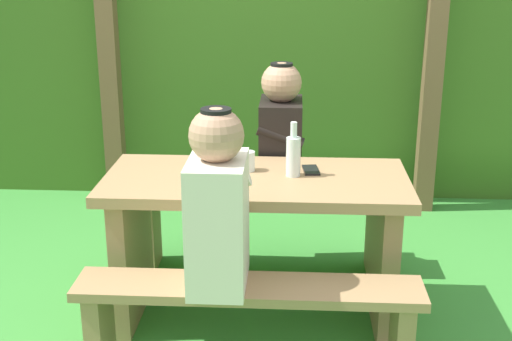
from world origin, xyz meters
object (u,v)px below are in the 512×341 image
object	(u,v)px
picnic_table	(256,223)
person_white_shirt	(218,206)
bench_near	(249,312)
person_black_coat	(281,136)
drinking_glass	(248,161)
bottle_left	(203,150)
cell_phone	(311,170)
bottle_right	(293,155)
bench_far	(261,215)

from	to	relation	value
picnic_table	person_white_shirt	distance (m)	0.60
bench_near	person_white_shirt	size ratio (longest dim) A/B	1.95
bench_near	person_black_coat	bearing A→B (deg)	84.45
drinking_glass	bottle_left	bearing A→B (deg)	174.83
person_black_coat	cell_phone	size ratio (longest dim) A/B	5.14
picnic_table	cell_phone	distance (m)	0.36
bottle_left	bottle_right	bearing A→B (deg)	-10.82
person_black_coat	bottle_left	xyz separation A→B (m)	(-0.36, -0.41, 0.04)
bench_far	drinking_glass	xyz separation A→B (m)	(-0.04, -0.44, 0.45)
cell_phone	person_white_shirt	bearing A→B (deg)	-127.72
bench_near	bottle_left	bearing A→B (deg)	112.30
bench_near	bottle_left	world-z (taller)	bottle_left
drinking_glass	bench_near	bearing A→B (deg)	-85.96
bench_far	bottle_right	bearing A→B (deg)	-71.24
bench_near	bottle_right	bearing A→B (deg)	72.79
person_black_coat	drinking_glass	world-z (taller)	person_black_coat
bench_far	cell_phone	distance (m)	0.64
person_black_coat	cell_phone	distance (m)	0.45
cell_phone	drinking_glass	bearing A→B (deg)	175.44
person_white_shirt	cell_phone	size ratio (longest dim) A/B	5.14
person_white_shirt	cell_phone	distance (m)	0.72
bottle_left	drinking_glass	bearing A→B (deg)	-5.17
bench_near	bottle_left	size ratio (longest dim) A/B	5.88
picnic_table	bench_far	size ratio (longest dim) A/B	1.00
picnic_table	bottle_left	distance (m)	0.42
picnic_table	person_black_coat	bearing A→B (deg)	78.97
person_black_coat	bottle_left	size ratio (longest dim) A/B	3.02
bench_near	person_white_shirt	world-z (taller)	person_white_shirt
person_black_coat	drinking_glass	size ratio (longest dim) A/B	7.64
bench_far	bottle_left	bearing A→B (deg)	-121.73
picnic_table	person_black_coat	size ratio (longest dim) A/B	1.95
bench_far	person_black_coat	distance (m)	0.47
bottle_right	cell_phone	size ratio (longest dim) A/B	1.82
bottle_right	cell_phone	world-z (taller)	bottle_right
bench_near	person_black_coat	xyz separation A→B (m)	(0.10, 1.04, 0.46)
person_black_coat	bottle_right	world-z (taller)	person_black_coat
bottle_right	picnic_table	bearing A→B (deg)	-171.89
bottle_left	bottle_right	xyz separation A→B (m)	(0.43, -0.08, 0.01)
picnic_table	drinking_glass	distance (m)	0.29
person_white_shirt	cell_phone	bearing A→B (deg)	59.03
drinking_glass	cell_phone	xyz separation A→B (m)	(0.30, 0.01, -0.04)
person_white_shirt	cell_phone	xyz separation A→B (m)	(0.37, 0.62, -0.05)
bench_far	bottle_left	world-z (taller)	bottle_left
bench_far	person_white_shirt	size ratio (longest dim) A/B	1.95
picnic_table	person_white_shirt	bearing A→B (deg)	-102.73
picnic_table	bottle_left	bearing A→B (deg)	157.69
person_white_shirt	bottle_left	bearing A→B (deg)	102.66
person_black_coat	drinking_glass	distance (m)	0.46
bench_near	bottle_right	distance (m)	0.76
drinking_glass	picnic_table	bearing A→B (deg)	-63.51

